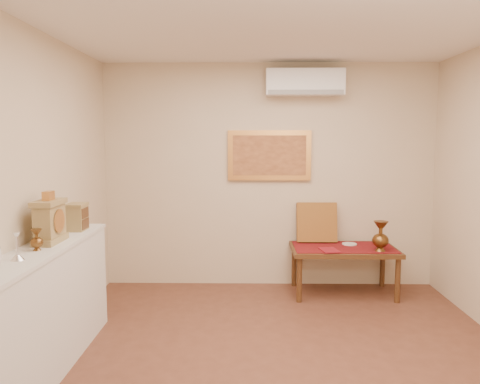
{
  "coord_description": "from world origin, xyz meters",
  "views": [
    {
      "loc": [
        -0.26,
        -3.43,
        1.8
      ],
      "look_at": [
        -0.34,
        1.15,
        1.28
      ],
      "focal_mm": 35.0,
      "sensor_mm": 36.0,
      "label": 1
    }
  ],
  "objects_px": {
    "mantel_clock": "(50,221)",
    "low_table": "(344,253)",
    "wooden_chest": "(77,217)",
    "brass_urn_tall": "(381,233)",
    "display_ledge": "(44,310)"
  },
  "relations": [
    {
      "from": "brass_urn_tall",
      "to": "mantel_clock",
      "type": "bearing_deg",
      "value": -153.61
    },
    {
      "from": "brass_urn_tall",
      "to": "wooden_chest",
      "type": "relative_size",
      "value": 1.68
    },
    {
      "from": "low_table",
      "to": "wooden_chest",
      "type": "bearing_deg",
      "value": -155.67
    },
    {
      "from": "mantel_clock",
      "to": "wooden_chest",
      "type": "distance_m",
      "value": 0.51
    },
    {
      "from": "brass_urn_tall",
      "to": "wooden_chest",
      "type": "distance_m",
      "value": 3.19
    },
    {
      "from": "mantel_clock",
      "to": "low_table",
      "type": "xyz_separation_m",
      "value": [
        2.67,
        1.7,
        -0.67
      ]
    },
    {
      "from": "mantel_clock",
      "to": "low_table",
      "type": "height_order",
      "value": "mantel_clock"
    },
    {
      "from": "wooden_chest",
      "to": "brass_urn_tall",
      "type": "bearing_deg",
      "value": 18.46
    },
    {
      "from": "display_ledge",
      "to": "low_table",
      "type": "relative_size",
      "value": 1.68
    },
    {
      "from": "mantel_clock",
      "to": "display_ledge",
      "type": "bearing_deg",
      "value": -90.48
    },
    {
      "from": "display_ledge",
      "to": "wooden_chest",
      "type": "bearing_deg",
      "value": 87.38
    },
    {
      "from": "mantel_clock",
      "to": "wooden_chest",
      "type": "xyz_separation_m",
      "value": [
        0.03,
        0.5,
        -0.05
      ]
    },
    {
      "from": "brass_urn_tall",
      "to": "mantel_clock",
      "type": "relative_size",
      "value": 1.0
    },
    {
      "from": "wooden_chest",
      "to": "display_ledge",
      "type": "bearing_deg",
      "value": -92.62
    },
    {
      "from": "mantel_clock",
      "to": "low_table",
      "type": "distance_m",
      "value": 3.24
    }
  ]
}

